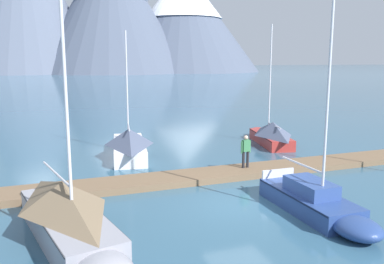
{
  "coord_description": "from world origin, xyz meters",
  "views": [
    {
      "loc": [
        -7.0,
        -14.05,
        5.81
      ],
      "look_at": [
        0.0,
        6.0,
        2.0
      ],
      "focal_mm": 38.01,
      "sensor_mm": 36.0,
      "label": 1
    }
  ],
  "objects": [
    {
      "name": "mountain_east_summit",
      "position": [
        54.98,
        175.78,
        25.46
      ],
      "size": [
        72.46,
        72.46,
        48.16
      ],
      "color": "#4C566B",
      "rests_on": "ground"
    },
    {
      "name": "sailboat_second_berth",
      "position": [
        -6.66,
        -1.31,
        0.89
      ],
      "size": [
        3.29,
        7.47,
        9.28
      ],
      "color": "#93939E",
      "rests_on": "ground"
    },
    {
      "name": "ground_plane",
      "position": [
        0.0,
        0.0,
        0.0
      ],
      "size": [
        700.0,
        700.0,
        0.0
      ],
      "primitive_type": "plane",
      "color": "#335B75"
    },
    {
      "name": "sailboat_mid_dock_port",
      "position": [
        -2.64,
        10.14,
        0.82
      ],
      "size": [
        2.9,
        7.78,
        7.53
      ],
      "color": "white",
      "rests_on": "ground"
    },
    {
      "name": "sailboat_mid_dock_starboard",
      "position": [
        2.22,
        -1.88,
        0.51
      ],
      "size": [
        1.78,
        5.91,
        9.08
      ],
      "color": "navy",
      "rests_on": "ground"
    },
    {
      "name": "dock",
      "position": [
        0.0,
        4.0,
        0.15
      ],
      "size": [
        29.04,
        2.74,
        0.3
      ],
      "color": "brown",
      "rests_on": "ground"
    },
    {
      "name": "mountain_shoulder_ridge",
      "position": [
        20.18,
        170.2,
        29.63
      ],
      "size": [
        68.14,
        68.14,
        56.45
      ],
      "color": "#4C566B",
      "rests_on": "ground"
    },
    {
      "name": "sailboat_far_berth",
      "position": [
        7.25,
        10.3,
        0.76
      ],
      "size": [
        2.81,
        6.54,
        8.15
      ],
      "color": "#B2332D",
      "rests_on": "ground"
    },
    {
      "name": "person_on_dock",
      "position": [
        2.29,
        4.21,
        1.26
      ],
      "size": [
        0.59,
        0.27,
        1.69
      ],
      "color": "#232328",
      "rests_on": "dock"
    }
  ]
}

